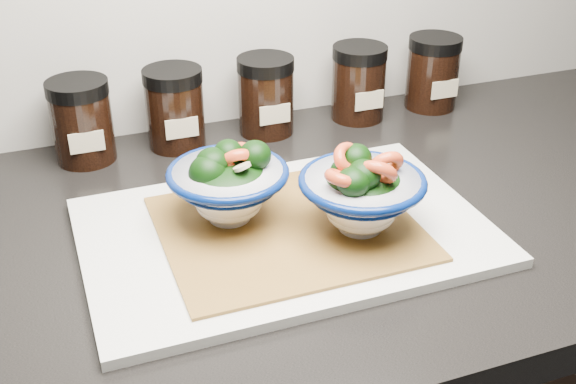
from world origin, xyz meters
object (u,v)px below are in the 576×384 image
object	(u,v)px
spice_jar_d	(359,83)
spice_jar_c	(266,95)
bowl_right	(361,193)
spice_jar_e	(433,72)
cutting_board	(285,232)
spice_jar_b	(175,108)
bowl_left	(228,184)
spice_jar_a	(82,121)

from	to	relation	value
spice_jar_d	spice_jar_c	bearing A→B (deg)	180.00
bowl_right	spice_jar_e	world-z (taller)	bowl_right
cutting_board	spice_jar_b	size ratio (longest dim) A/B	3.98
cutting_board	bowl_left	size ratio (longest dim) A/B	3.27
bowl_left	spice_jar_e	world-z (taller)	same
spice_jar_d	spice_jar_a	bearing A→B (deg)	180.00
spice_jar_b	spice_jar_c	bearing A→B (deg)	0.00
spice_jar_a	spice_jar_c	size ratio (longest dim) A/B	1.00
cutting_board	spice_jar_d	world-z (taller)	spice_jar_d
spice_jar_b	spice_jar_e	distance (m)	0.41
spice_jar_d	spice_jar_b	bearing A→B (deg)	180.00
spice_jar_b	bowl_left	bearing A→B (deg)	-88.48
spice_jar_c	spice_jar_e	world-z (taller)	same
spice_jar_a	spice_jar_e	xyz separation A→B (m)	(0.53, 0.00, 0.00)
cutting_board	bowl_right	bearing A→B (deg)	-25.57
spice_jar_d	bowl_right	bearing A→B (deg)	-114.85
cutting_board	spice_jar_e	world-z (taller)	spice_jar_e
spice_jar_b	spice_jar_c	xyz separation A→B (m)	(0.13, 0.00, 0.00)
spice_jar_a	cutting_board	bearing A→B (deg)	-56.00
cutting_board	bowl_left	xyz separation A→B (m)	(-0.05, 0.04, 0.05)
bowl_left	bowl_right	size ratio (longest dim) A/B	0.98
spice_jar_b	spice_jar_d	distance (m)	0.28
spice_jar_c	spice_jar_d	distance (m)	0.15
spice_jar_d	spice_jar_e	xyz separation A→B (m)	(0.13, 0.00, 0.00)
spice_jar_b	spice_jar_c	distance (m)	0.13
bowl_right	spice_jar_b	distance (m)	0.34
bowl_left	bowl_right	world-z (taller)	bowl_right
bowl_left	spice_jar_d	size ratio (longest dim) A/B	1.22
cutting_board	spice_jar_e	xyz separation A→B (m)	(0.35, 0.28, 0.05)
cutting_board	spice_jar_e	size ratio (longest dim) A/B	3.98
bowl_right	cutting_board	bearing A→B (deg)	154.43
bowl_right	spice_jar_e	xyz separation A→B (m)	(0.27, 0.31, -0.00)
cutting_board	spice_jar_b	bearing A→B (deg)	102.36
bowl_left	spice_jar_a	size ratio (longest dim) A/B	1.22
cutting_board	spice_jar_a	size ratio (longest dim) A/B	3.98
spice_jar_c	spice_jar_e	size ratio (longest dim) A/B	1.00
spice_jar_c	spice_jar_d	xyz separation A→B (m)	(0.15, 0.00, 0.00)
bowl_right	spice_jar_a	world-z (taller)	bowl_right
spice_jar_d	spice_jar_e	world-z (taller)	same
bowl_right	spice_jar_d	xyz separation A→B (m)	(0.14, 0.31, -0.00)
cutting_board	spice_jar_a	world-z (taller)	spice_jar_a
bowl_left	spice_jar_b	xyz separation A→B (m)	(-0.01, 0.24, -0.00)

